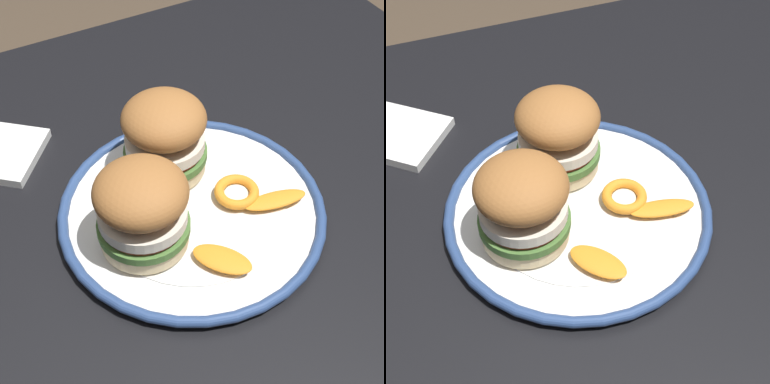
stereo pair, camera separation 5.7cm
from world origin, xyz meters
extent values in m
cube|color=black|center=(0.00, 0.00, 0.75)|extent=(1.14, 0.94, 0.03)
cube|color=black|center=(-0.51, -0.41, 0.37)|extent=(0.06, 0.06, 0.74)
cylinder|color=white|center=(-0.07, -0.04, 0.78)|extent=(0.28, 0.28, 0.01)
torus|color=navy|center=(-0.07, -0.04, 0.78)|extent=(0.30, 0.30, 0.01)
cylinder|color=white|center=(-0.07, -0.04, 0.78)|extent=(0.21, 0.21, 0.00)
cylinder|color=beige|center=(-0.01, -0.02, 0.80)|extent=(0.10, 0.10, 0.02)
cylinder|color=#477033|center=(-0.01, -0.02, 0.81)|extent=(0.10, 0.10, 0.01)
cylinder|color=#BC3828|center=(-0.01, -0.02, 0.82)|extent=(0.09, 0.09, 0.01)
cylinder|color=silver|center=(-0.01, -0.02, 0.83)|extent=(0.09, 0.09, 0.01)
ellipsoid|color=#A36633|center=(-0.01, -0.02, 0.86)|extent=(0.14, 0.14, 0.05)
cylinder|color=beige|center=(-0.07, -0.11, 0.80)|extent=(0.10, 0.10, 0.02)
cylinder|color=#477033|center=(-0.07, -0.11, 0.81)|extent=(0.10, 0.10, 0.01)
cylinder|color=#BC3828|center=(-0.07, -0.11, 0.82)|extent=(0.09, 0.09, 0.01)
cylinder|color=silver|center=(-0.07, -0.11, 0.83)|extent=(0.09, 0.09, 0.01)
ellipsoid|color=#A36633|center=(-0.07, -0.11, 0.86)|extent=(0.14, 0.14, 0.05)
torus|color=orange|center=(-0.12, -0.03, 0.79)|extent=(0.07, 0.07, 0.01)
cylinder|color=#F4E5C6|center=(-0.12, -0.03, 0.79)|extent=(0.03, 0.03, 0.00)
ellipsoid|color=orange|center=(-0.16, 0.00, 0.79)|extent=(0.08, 0.04, 0.01)
ellipsoid|color=orange|center=(-0.06, 0.04, 0.79)|extent=(0.07, 0.07, 0.01)
camera|label=1|loc=(0.13, 0.34, 1.28)|focal=54.51mm
camera|label=2|loc=(0.08, 0.37, 1.28)|focal=54.51mm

